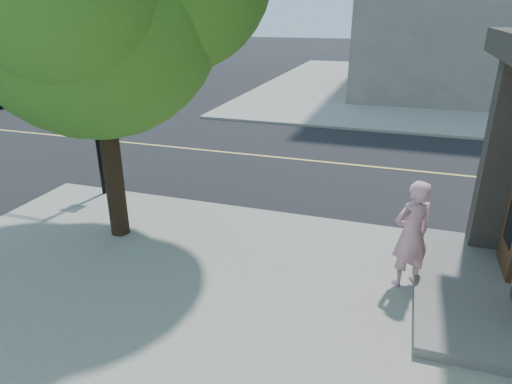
% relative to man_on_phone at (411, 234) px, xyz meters
% --- Properties ---
extents(ground, '(140.00, 140.00, 0.00)m').
position_rel_man_on_phone_xyz_m(ground, '(-8.25, 2.26, -1.11)').
color(ground, black).
rests_on(ground, ground).
extents(road_ew, '(140.00, 9.00, 0.01)m').
position_rel_man_on_phone_xyz_m(road_ew, '(-8.25, 6.76, -1.11)').
color(road_ew, black).
rests_on(road_ew, ground).
extents(sidewalk_nw, '(26.00, 25.00, 0.12)m').
position_rel_man_on_phone_xyz_m(sidewalk_nw, '(-31.25, 23.76, -1.05)').
color(sidewalk_nw, gray).
rests_on(sidewalk_nw, ground).
extents(sidewalk_ne, '(29.00, 25.00, 0.12)m').
position_rel_man_on_phone_xyz_m(sidewalk_ne, '(5.25, 23.76, -1.05)').
color(sidewalk_ne, gray).
rests_on(sidewalk_ne, ground).
extents(man_on_phone, '(0.86, 0.80, 1.98)m').
position_rel_man_on_phone_xyz_m(man_on_phone, '(0.00, 0.00, 0.00)').
color(man_on_phone, '#D999A9').
rests_on(man_on_phone, sidewalk_se).
extents(signal_pole, '(3.35, 0.38, 3.78)m').
position_rel_man_on_phone_xyz_m(signal_pole, '(-9.61, 1.96, 2.09)').
color(signal_pole, black).
rests_on(signal_pole, sidewalk_se).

